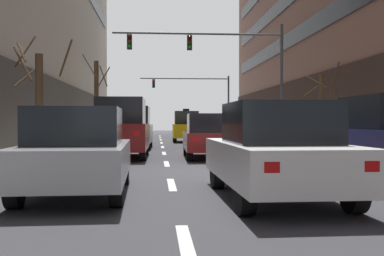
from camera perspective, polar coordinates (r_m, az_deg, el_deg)
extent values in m
plane|color=#38383D|center=(13.28, 4.16, -5.12)|extent=(120.00, 120.00, 0.00)
cube|color=gray|center=(13.80, -22.40, -4.66)|extent=(2.62, 80.00, 0.14)
cube|color=silver|center=(5.26, -0.70, -14.20)|extent=(0.16, 2.00, 0.01)
cube|color=silver|center=(10.16, -2.52, -6.91)|extent=(0.16, 2.00, 0.01)
cube|color=silver|center=(15.13, -3.14, -4.38)|extent=(0.16, 2.00, 0.01)
cube|color=silver|center=(20.12, -3.44, -3.11)|extent=(0.16, 2.00, 0.01)
cube|color=silver|center=(25.11, -3.63, -2.34)|extent=(0.16, 2.00, 0.01)
cube|color=silver|center=(30.10, -3.75, -1.82)|extent=(0.16, 2.00, 0.01)
cube|color=silver|center=(35.10, -3.84, -1.46)|extent=(0.16, 2.00, 0.01)
cube|color=silver|center=(40.09, -3.91, -1.18)|extent=(0.16, 2.00, 0.01)
cube|color=silver|center=(45.09, -3.96, -0.96)|extent=(0.16, 2.00, 0.01)
cube|color=silver|center=(10.78, 15.27, -6.50)|extent=(0.16, 2.00, 0.01)
cube|color=silver|center=(15.55, 9.05, -4.25)|extent=(0.16, 2.00, 0.01)
cube|color=silver|center=(20.43, 5.79, -3.05)|extent=(0.16, 2.00, 0.01)
cube|color=silver|center=(25.36, 3.79, -2.31)|extent=(0.16, 2.00, 0.01)
cube|color=silver|center=(30.31, 2.45, -1.80)|extent=(0.16, 2.00, 0.01)
cube|color=silver|center=(35.28, 1.48, -1.44)|extent=(0.16, 2.00, 0.01)
cube|color=silver|center=(40.25, 0.76, -1.17)|extent=(0.16, 2.00, 0.01)
cube|color=silver|center=(45.23, 0.19, -0.96)|extent=(0.16, 2.00, 0.01)
cylinder|color=black|center=(25.23, -8.80, -1.59)|extent=(0.24, 0.67, 0.66)
cylinder|color=black|center=(25.12, -5.15, -1.59)|extent=(0.24, 0.67, 0.66)
cylinder|color=black|center=(22.54, -9.50, -1.87)|extent=(0.24, 0.67, 0.66)
cylinder|color=black|center=(22.42, -5.42, -1.87)|extent=(0.24, 0.67, 0.66)
cube|color=#B7BABF|center=(23.80, -7.21, -0.64)|extent=(1.95, 4.46, 0.90)
cube|color=black|center=(23.79, -7.21, 1.54)|extent=(1.67, 2.65, 0.90)
cube|color=white|center=(26.01, -8.28, -0.17)|extent=(0.20, 0.09, 0.14)
cube|color=red|center=(21.70, -9.34, -0.36)|extent=(0.20, 0.09, 0.14)
cube|color=white|center=(25.92, -5.43, -0.17)|extent=(0.20, 0.09, 0.14)
cube|color=red|center=(21.59, -5.93, -0.36)|extent=(0.20, 0.09, 0.14)
cylinder|color=black|center=(30.86, -8.14, -1.16)|extent=(0.23, 0.66, 0.65)
cylinder|color=black|center=(30.82, -5.19, -1.16)|extent=(0.23, 0.66, 0.65)
cylinder|color=black|center=(28.19, -8.43, -1.35)|extent=(0.23, 0.66, 0.65)
cylinder|color=black|center=(28.14, -5.20, -1.35)|extent=(0.23, 0.66, 0.65)
cube|color=yellow|center=(29.48, -6.74, -0.38)|extent=(1.88, 4.38, 0.89)
cube|color=black|center=(29.48, -6.74, 1.35)|extent=(1.62, 2.60, 0.89)
cube|color=white|center=(31.64, -7.78, -0.03)|extent=(0.20, 0.08, 0.14)
cube|color=red|center=(27.36, -8.21, -0.15)|extent=(0.20, 0.08, 0.14)
cube|color=white|center=(31.61, -5.47, -0.02)|extent=(0.20, 0.08, 0.14)
cube|color=red|center=(27.32, -5.53, -0.15)|extent=(0.20, 0.08, 0.14)
cube|color=black|center=(29.49, -6.75, 2.39)|extent=(0.44, 0.20, 0.18)
cylinder|color=black|center=(9.57, 3.11, -5.37)|extent=(0.24, 0.68, 0.68)
cylinder|color=black|center=(9.94, 12.57, -5.16)|extent=(0.24, 0.68, 0.68)
cylinder|color=black|center=(6.86, 6.55, -7.81)|extent=(0.24, 0.68, 0.68)
cylinder|color=black|center=(7.37, 19.25, -7.25)|extent=(0.24, 0.68, 0.68)
cube|color=white|center=(8.36, 10.12, -4.01)|extent=(1.96, 4.55, 0.66)
cube|color=black|center=(8.13, 10.52, 0.64)|extent=(1.68, 1.98, 0.70)
cube|color=white|center=(10.38, 3.32, -2.43)|extent=(0.21, 0.09, 0.14)
cube|color=red|center=(6.04, 9.68, -4.74)|extent=(0.21, 0.09, 0.14)
cube|color=white|center=(10.66, 10.38, -2.36)|extent=(0.21, 0.09, 0.14)
cube|color=red|center=(6.51, 21.04, -4.39)|extent=(0.21, 0.09, 0.14)
cylinder|color=black|center=(10.39, -17.10, -5.00)|extent=(0.23, 0.65, 0.65)
cylinder|color=black|center=(10.20, -8.38, -5.08)|extent=(0.23, 0.65, 0.65)
cylinder|color=black|center=(7.82, -20.92, -6.91)|extent=(0.23, 0.65, 0.65)
cylinder|color=black|center=(7.57, -9.26, -7.12)|extent=(0.23, 0.65, 0.65)
cube|color=#B7BABF|center=(8.93, -13.81, -3.90)|extent=(1.92, 4.37, 0.63)
cube|color=black|center=(8.70, -14.00, 0.25)|extent=(1.62, 1.91, 0.67)
cube|color=white|center=(11.11, -15.54, -2.43)|extent=(0.20, 0.08, 0.14)
cube|color=red|center=(6.97, -21.41, -4.33)|extent=(0.20, 0.08, 0.14)
cube|color=white|center=(10.97, -9.00, -2.45)|extent=(0.20, 0.08, 0.14)
cube|color=red|center=(6.75, -10.97, -4.47)|extent=(0.20, 0.08, 0.14)
cylinder|color=black|center=(18.83, -0.69, -2.37)|extent=(0.24, 0.67, 0.66)
cylinder|color=black|center=(18.96, 4.18, -2.35)|extent=(0.24, 0.67, 0.66)
cylinder|color=black|center=(16.12, -0.30, -2.90)|extent=(0.24, 0.67, 0.66)
cylinder|color=black|center=(16.27, 5.38, -2.87)|extent=(0.24, 0.67, 0.66)
cube|color=maroon|center=(17.51, 2.12, -1.55)|extent=(1.96, 4.47, 0.64)
cube|color=black|center=(17.30, 2.18, 0.62)|extent=(1.66, 1.95, 0.68)
cube|color=white|center=(19.63, -0.33, -0.97)|extent=(0.20, 0.09, 0.14)
cube|color=red|center=(15.29, 0.43, -1.46)|extent=(0.20, 0.09, 0.14)
cube|color=white|center=(19.73, 3.43, -0.96)|extent=(0.20, 0.09, 0.14)
cube|color=red|center=(15.42, 5.25, -1.45)|extent=(0.20, 0.09, 0.14)
cylinder|color=black|center=(19.20, -10.73, -2.28)|extent=(0.24, 0.70, 0.69)
cylinder|color=black|center=(19.07, -5.70, -2.29)|extent=(0.24, 0.70, 0.69)
cylinder|color=black|center=(16.39, -11.97, -2.80)|extent=(0.24, 0.70, 0.69)
cylinder|color=black|center=(16.23, -6.07, -2.82)|extent=(0.24, 0.70, 0.69)
cube|color=maroon|center=(17.68, -8.60, -1.00)|extent=(2.00, 4.66, 0.95)
cube|color=black|center=(17.68, -8.61, 2.07)|extent=(1.72, 2.76, 0.95)
cube|color=white|center=(20.01, -9.97, -0.32)|extent=(0.21, 0.09, 0.15)
cube|color=red|center=(15.50, -11.84, -0.64)|extent=(0.21, 0.09, 0.15)
cube|color=white|center=(19.90, -6.09, -0.32)|extent=(0.21, 0.09, 0.15)
cube|color=red|center=(15.36, -6.83, -0.64)|extent=(0.21, 0.09, 0.15)
cylinder|color=black|center=(32.85, -2.19, -1.05)|extent=(0.23, 0.65, 0.64)
cylinder|color=black|center=(32.92, 0.52, -1.05)|extent=(0.23, 0.65, 0.64)
cylinder|color=black|center=(30.23, -2.10, -1.21)|extent=(0.23, 0.65, 0.64)
cylinder|color=black|center=(30.30, 0.84, -1.20)|extent=(0.23, 0.65, 0.64)
cube|color=yellow|center=(31.55, -0.73, -0.33)|extent=(1.88, 4.32, 0.88)
cube|color=black|center=(31.55, -0.74, 1.26)|extent=(1.61, 2.56, 0.88)
cube|color=white|center=(33.63, -1.95, 0.00)|extent=(0.20, 0.08, 0.14)
cube|color=red|center=(29.43, -1.78, -0.11)|extent=(0.20, 0.08, 0.14)
cube|color=white|center=(33.68, 0.18, 0.00)|extent=(0.20, 0.08, 0.14)
cube|color=red|center=(29.49, 0.66, -0.11)|extent=(0.20, 0.08, 0.14)
cube|color=black|center=(31.56, -0.74, 2.21)|extent=(0.43, 0.20, 0.18)
cylinder|color=black|center=(13.74, 17.26, -3.65)|extent=(0.21, 0.63, 0.63)
cylinder|color=black|center=(11.41, 22.11, -4.56)|extent=(0.21, 0.63, 0.63)
cube|color=white|center=(14.47, 16.67, -1.13)|extent=(0.19, 0.08, 0.13)
cube|color=white|center=(14.96, 21.04, -1.09)|extent=(0.19, 0.08, 0.13)
cylinder|color=black|center=(19.28, 10.86, -2.36)|extent=(0.21, 0.64, 0.63)
cylinder|color=black|center=(19.73, 15.18, -2.30)|extent=(0.21, 0.64, 0.63)
cylinder|color=black|center=(16.79, 13.14, -2.82)|extent=(0.21, 0.64, 0.63)
cylinder|color=black|center=(17.30, 18.02, -2.73)|extent=(0.21, 0.64, 0.63)
cube|color=white|center=(18.24, 14.25, -1.58)|extent=(1.79, 4.24, 0.61)
cube|color=black|center=(18.04, 14.45, 0.41)|extent=(1.55, 1.83, 0.65)
cube|color=white|center=(20.05, 10.70, -1.05)|extent=(0.19, 0.08, 0.13)
cube|color=red|center=(16.07, 14.48, -1.50)|extent=(0.19, 0.08, 0.13)
cube|color=white|center=(20.40, 14.07, -1.03)|extent=(0.19, 0.08, 0.13)
cube|color=red|center=(16.51, 18.55, -1.46)|extent=(0.19, 0.08, 0.13)
cylinder|color=#4C4C51|center=(27.70, 10.91, 5.36)|extent=(0.18, 0.18, 6.90)
cylinder|color=#4C4C51|center=(27.21, 0.75, 11.47)|extent=(9.77, 0.12, 0.12)
cube|color=black|center=(27.08, -0.30, 10.40)|extent=(0.28, 0.24, 0.84)
sphere|color=#4B0704|center=(26.99, -0.28, 10.99)|extent=(0.17, 0.17, 0.17)
sphere|color=#523505|center=(26.94, -0.28, 10.45)|extent=(0.17, 0.17, 0.17)
sphere|color=green|center=(26.90, -0.28, 9.90)|extent=(0.17, 0.17, 0.17)
cube|color=black|center=(27.06, -7.66, 10.40)|extent=(0.28, 0.24, 0.84)
sphere|color=#4B0704|center=(26.97, -7.68, 11.00)|extent=(0.17, 0.17, 0.17)
sphere|color=#523505|center=(26.92, -7.68, 10.45)|extent=(0.17, 0.17, 0.17)
sphere|color=green|center=(26.88, -7.68, 9.91)|extent=(0.17, 0.17, 0.17)
cylinder|color=#4C4C51|center=(47.25, 4.49, 2.84)|extent=(0.18, 0.18, 5.87)
cylinder|color=#4C4C51|center=(46.94, -0.90, 6.08)|extent=(8.88, 0.12, 0.12)
cube|color=black|center=(46.81, -4.72, 5.45)|extent=(0.28, 0.24, 0.84)
sphere|color=red|center=(46.70, -4.72, 5.78)|extent=(0.17, 0.17, 0.17)
sphere|color=#523505|center=(46.67, -4.72, 5.46)|extent=(0.17, 0.17, 0.17)
sphere|color=#073E10|center=(46.65, -4.72, 5.15)|extent=(0.17, 0.17, 0.17)
cylinder|color=#4C3823|center=(23.27, 15.54, 2.06)|extent=(0.22, 0.22, 3.52)
cylinder|color=#42301E|center=(23.74, 14.52, 4.50)|extent=(1.14, 0.59, 0.71)
cylinder|color=#42301E|center=(22.86, 14.98, 5.49)|extent=(0.83, 0.83, 0.67)
cylinder|color=#42301E|center=(23.58, 17.01, 5.86)|extent=(0.07, 1.32, 1.48)
cylinder|color=#42301E|center=(23.18, 17.10, 4.44)|extent=(0.76, 1.15, 0.74)
cylinder|color=#4C3823|center=(31.74, -11.62, 3.31)|extent=(0.31, 0.31, 5.28)
cylinder|color=#42301E|center=(31.51, -12.49, 7.50)|extent=(1.04, 0.90, 1.57)
cylinder|color=#42301E|center=(31.62, -10.79, 6.26)|extent=(0.46, 1.05, 1.31)
cylinder|color=#42301E|center=(32.26, -10.79, 6.08)|extent=(1.01, 0.92, 1.40)
cylinder|color=#4C3823|center=(16.74, -18.21, 2.61)|extent=(0.26, 0.26, 3.54)
cylinder|color=#42301E|center=(17.06, -15.23, 8.18)|extent=(0.81, 1.70, 1.10)
cylinder|color=#42301E|center=(16.76, -20.14, 8.72)|extent=(0.62, 1.07, 0.82)
cylinder|color=#42301E|center=(17.22, -19.73, 8.86)|extent=(0.48, 1.09, 1.24)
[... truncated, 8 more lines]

